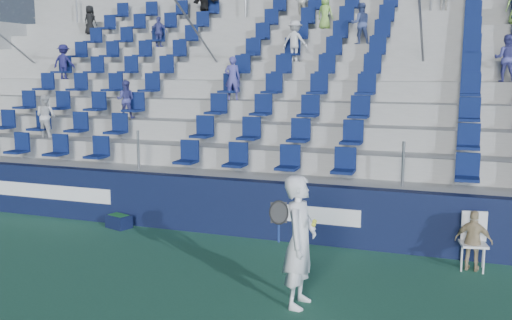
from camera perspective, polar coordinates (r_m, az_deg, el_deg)
The scene contains 7 objects.
ground at distance 9.46m, azimuth -7.07°, elevation -12.71°, with size 70.00×70.00×0.00m, color #296047.
sponsor_wall at distance 12.03m, azimuth -0.32°, elevation -4.88°, with size 24.00×0.32×1.20m.
grandstand at distance 16.61m, azimuth 5.72°, elevation 4.30°, with size 24.00×8.17×6.63m.
tennis_player at distance 8.50m, azimuth 4.41°, elevation -8.11°, with size 0.69×0.73×1.98m.
line_judge_chair at distance 10.88m, azimuth 20.93°, elevation -7.14°, with size 0.52×0.53×1.01m.
line_judge at distance 10.74m, azimuth 20.93°, elevation -7.56°, with size 0.63×0.26×1.08m, color tan.
ball_bin at distance 13.14m, azimuth -13.56°, elevation -5.92°, with size 0.61×0.49×0.30m.
Camera 1 is at (4.02, -7.82, 3.49)m, focal length 40.00 mm.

